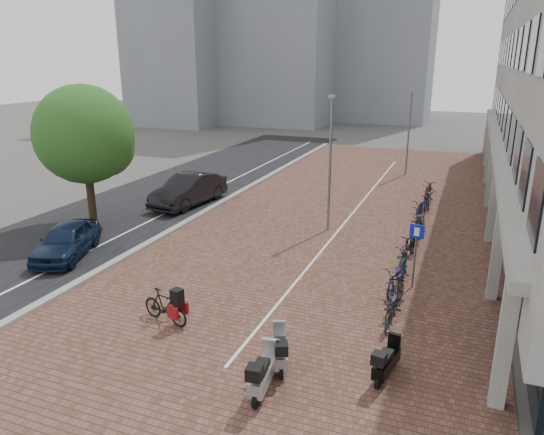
{
  "coord_description": "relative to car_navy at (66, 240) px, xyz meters",
  "views": [
    {
      "loc": [
        7.58,
        -13.34,
        7.83
      ],
      "look_at": [
        0.0,
        6.0,
        1.3
      ],
      "focal_mm": 33.58,
      "sensor_mm": 36.0,
      "label": 1
    }
  ],
  "objects": [
    {
      "name": "scooter_back",
      "position": [
        10.9,
        -4.14,
        -0.17
      ],
      "size": [
        1.08,
        1.63,
        1.08
      ],
      "primitive_type": null,
      "rotation": [
        0.0,
        0.0,
        0.41
      ],
      "color": "#9FA0A4",
      "rests_on": "ground"
    },
    {
      "name": "lamp_near",
      "position": [
        9.1,
        7.13,
        2.4
      ],
      "size": [
        0.12,
        0.12,
        6.21
      ],
      "primitive_type": "cylinder",
      "color": "slate",
      "rests_on": "ground"
    },
    {
      "name": "parking_sign",
      "position": [
        13.59,
        2.11,
        0.88
      ],
      "size": [
        0.5,
        0.12,
        2.37
      ],
      "rotation": [
        0.0,
        0.0,
        -0.13
      ],
      "color": "slate",
      "rests_on": "ground"
    },
    {
      "name": "parking_line",
      "position": [
        9.6,
        10.22,
        -0.67
      ],
      "size": [
        0.1,
        30.0,
        0.0
      ],
      "primitive_type": "cube",
      "color": "white",
      "rests_on": "plaza_brick"
    },
    {
      "name": "ground",
      "position": [
        7.4,
        -1.78,
        -0.71
      ],
      "size": [
        140.0,
        140.0,
        0.0
      ],
      "primitive_type": "plane",
      "color": "#474442",
      "rests_on": "ground"
    },
    {
      "name": "car_dark",
      "position": [
        0.71,
        8.62,
        0.14
      ],
      "size": [
        2.37,
        5.34,
        1.7
      ],
      "primitive_type": "imported",
      "rotation": [
        0.0,
        0.0,
        -0.11
      ],
      "color": "black",
      "rests_on": "ground"
    },
    {
      "name": "scooter_front",
      "position": [
        10.9,
        -5.32,
        -0.12
      ],
      "size": [
        0.72,
        1.75,
        1.17
      ],
      "primitive_type": null,
      "rotation": [
        0.0,
        0.0,
        0.12
      ],
      "color": "#AEAEB4",
      "rests_on": "ground"
    },
    {
      "name": "hero_bike",
      "position": [
        6.78,
        -3.22,
        -0.15
      ],
      "size": [
        1.85,
        0.89,
        1.26
      ],
      "rotation": [
        0.0,
        0.0,
        1.34
      ],
      "color": "black",
      "rests_on": "ground"
    },
    {
      "name": "lane_line",
      "position": [
        0.4,
        10.22,
        -0.68
      ],
      "size": [
        0.12,
        44.0,
        0.0
      ],
      "primitive_type": "cube",
      "color": "white",
      "rests_on": "street_asphalt"
    },
    {
      "name": "curb",
      "position": [
        2.3,
        10.22,
        -0.64
      ],
      "size": [
        0.35,
        42.0,
        0.14
      ],
      "primitive_type": "cube",
      "color": "gray",
      "rests_on": "ground"
    },
    {
      "name": "scooter_mid",
      "position": [
        13.6,
        -3.63,
        -0.19
      ],
      "size": [
        0.74,
        1.57,
        1.04
      ],
      "primitive_type": null,
      "rotation": [
        0.0,
        0.0,
        -0.18
      ],
      "color": "black",
      "rests_on": "ground"
    },
    {
      "name": "street_tree",
      "position": [
        -1.8,
        3.99,
        3.57
      ],
      "size": [
        4.63,
        4.63,
        6.73
      ],
      "color": "#382619",
      "rests_on": "ground"
    },
    {
      "name": "lamp_far",
      "position": [
        10.95,
        20.7,
        2.16
      ],
      "size": [
        0.12,
        0.12,
        5.74
      ],
      "primitive_type": "cylinder",
      "color": "gray",
      "rests_on": "ground"
    },
    {
      "name": "plaza_brick",
      "position": [
        9.4,
        10.22,
        -0.7
      ],
      "size": [
        14.5,
        42.0,
        0.04
      ],
      "primitive_type": "cube",
      "color": "brown",
      "rests_on": "ground"
    },
    {
      "name": "car_navy",
      "position": [
        0.0,
        0.0,
        0.0
      ],
      "size": [
        2.94,
        4.47,
        1.41
      ],
      "primitive_type": "imported",
      "rotation": [
        0.0,
        0.0,
        0.34
      ],
      "color": "#0E1A34",
      "rests_on": "ground"
    },
    {
      "name": "bike_row",
      "position": [
        13.13,
        7.27,
        -0.19
      ],
      "size": [
        1.16,
        18.09,
        1.05
      ],
      "color": "black",
      "rests_on": "ground"
    },
    {
      "name": "street_asphalt",
      "position": [
        -1.6,
        10.22,
        -0.7
      ],
      "size": [
        8.0,
        50.0,
        0.03
      ],
      "primitive_type": "cube",
      "color": "black",
      "rests_on": "ground"
    },
    {
      "name": "bg_towers",
      "position": [
        -6.94,
        47.15,
        13.26
      ],
      "size": [
        33.0,
        23.0,
        32.0
      ],
      "color": "gray",
      "rests_on": "ground"
    }
  ]
}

